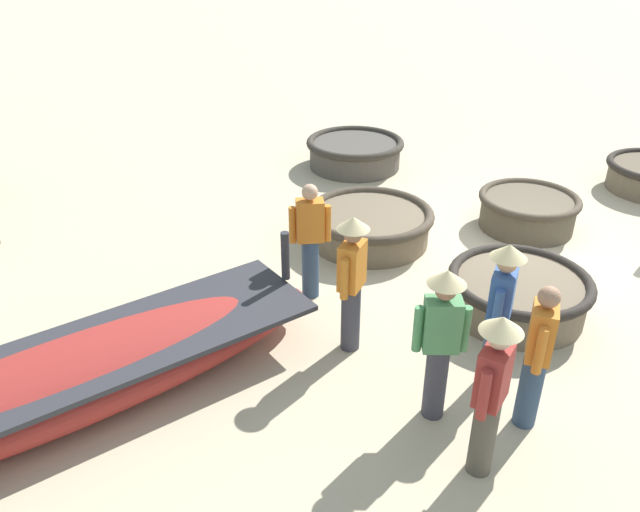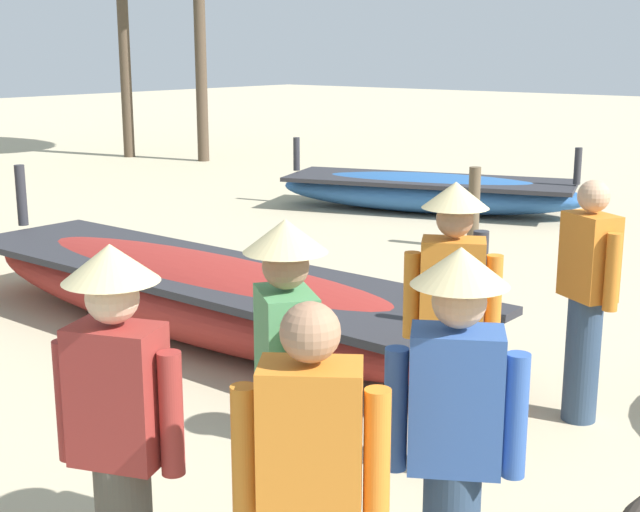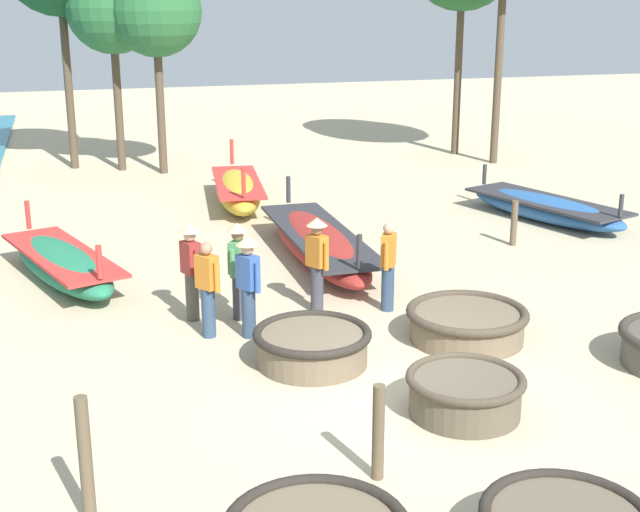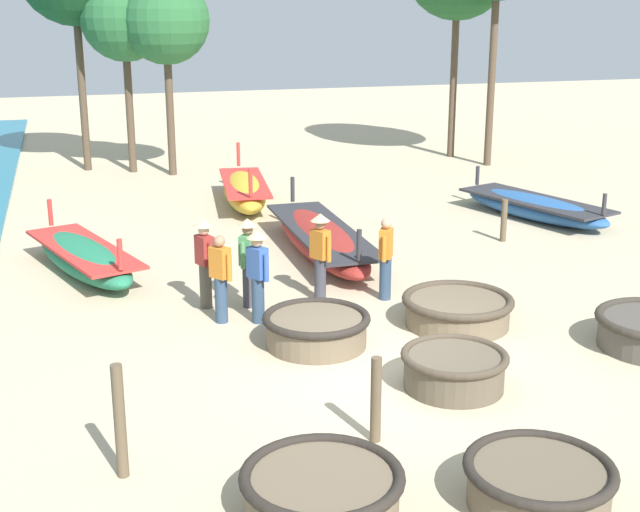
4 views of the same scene
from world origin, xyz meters
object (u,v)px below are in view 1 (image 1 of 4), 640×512
Objects in this scene: coracle_tilted at (355,152)px; fisherman_crouching at (500,307)px; coracle_center at (370,224)px; fisherman_by_coracle at (310,239)px; coracle_far_right at (528,210)px; fisherman_with_hat at (491,387)px; fisherman_hauling at (537,355)px; long_boat_ochre_hull at (71,379)px; fisherman_standing_right at (352,276)px; coracle_front_right at (518,293)px; fisherman_standing_left at (441,336)px.

coracle_tilted is 6.62m from fisherman_crouching.
coracle_center is 1.86m from fisherman_by_coracle.
fisherman_with_hat reaches higher than coracle_far_right.
fisherman_hauling is (-2.79, 3.59, 0.53)m from coracle_far_right.
fisherman_standing_right is (-0.85, -2.88, 0.60)m from long_boat_ochre_hull.
coracle_front_right is 1.12× the size of fisherman_hauling.
coracle_front_right is at bearing -135.05° from fisherman_by_coracle.
coracle_front_right is 2.05m from fisherman_hauling.
fisherman_with_hat is (-4.04, 2.08, 0.67)m from coracle_center.
fisherman_crouching reaches higher than coracle_far_right.
fisherman_crouching reaches higher than fisherman_hauling.
long_boat_ochre_hull is at bearing 51.25° from fisherman_hauling.
fisherman_standing_left is at bearing 149.87° from coracle_center.
fisherman_standing_right is at bearing -5.02° from fisherman_with_hat.
long_boat_ochre_hull is at bearing 73.49° from fisherman_standing_right.
fisherman_with_hat reaches higher than fisherman_hauling.
fisherman_hauling is (-6.54, 3.08, 0.53)m from coracle_tilted.
fisherman_hauling is at bearing -162.06° from fisherman_standing_right.
fisherman_crouching reaches higher than coracle_center.
coracle_front_right is 1.06× the size of fisherman_standing_right.
coracle_tilted reaches higher than coracle_front_right.
coracle_tilted is at bearing -60.64° from long_boat_ochre_hull.
coracle_far_right is at bearing -57.39° from fisherman_crouching.
coracle_front_right is 0.92× the size of coracle_tilted.
long_boat_ochre_hull is 3.35× the size of fisherman_crouching.
fisherman_by_coracle is at bearing -7.97° from fisherman_with_hat.
coracle_far_right is at bearing -52.12° from fisherman_hauling.
coracle_center is 1.16× the size of fisherman_standing_right.
fisherman_by_coracle is at bearing 114.61° from coracle_center.
fisherman_standing_right is at bearing 31.33° from fisherman_crouching.
coracle_far_right is at bearing -62.84° from fisherman_standing_left.
fisherman_standing_right is at bearing 72.55° from coracle_front_right.
long_boat_ochre_hull is at bearing 89.75° from coracle_far_right.
coracle_far_right is at bearing -79.00° from fisherman_standing_right.
long_boat_ochre_hull is 3.35× the size of fisherman_standing_left.
long_boat_ochre_hull is 4.54m from fisherman_hauling.
coracle_front_right is at bearing 125.38° from coracle_far_right.
coracle_front_right is (-1.49, 2.10, -0.01)m from coracle_far_right.
coracle_tilted is (2.64, -1.82, 0.02)m from coracle_center.
fisherman_crouching is at bearing -53.15° from fisherman_with_hat.
fisherman_with_hat is 1.00× the size of fisherman_crouching.
fisherman_crouching is at bearing -90.21° from fisherman_standing_left.
fisherman_standing_left is 1.00× the size of fisherman_crouching.
coracle_far_right is 4.36m from fisherman_standing_right.
coracle_front_right is at bearing -48.87° from fisherman_hauling.
coracle_center is 2.78m from fisherman_standing_right.
fisherman_crouching is at bearing 122.61° from coracle_far_right.
fisherman_standing_right is at bearing 166.90° from fisherman_by_coracle.
fisherman_with_hat is (-1.44, 2.31, 0.66)m from coracle_front_right.
fisherman_hauling reaches higher than coracle_front_right.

